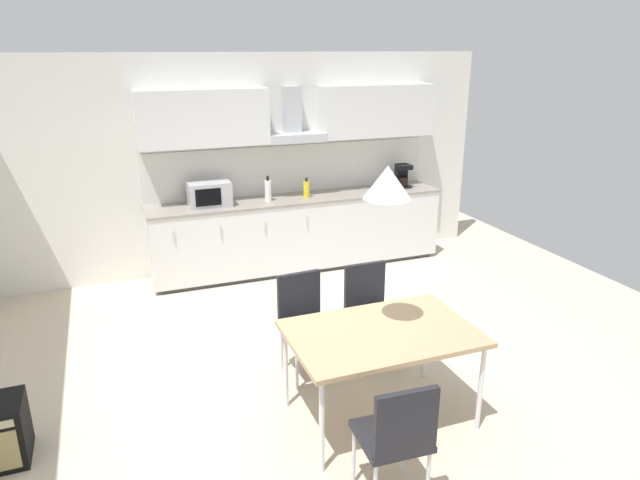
{
  "coord_description": "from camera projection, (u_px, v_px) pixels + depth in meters",
  "views": [
    {
      "loc": [
        -1.43,
        -3.91,
        2.65
      ],
      "look_at": [
        0.3,
        0.64,
        1.0
      ],
      "focal_mm": 32.0,
      "sensor_mm": 36.0,
      "label": 1
    }
  ],
  "objects": [
    {
      "name": "chair_near_left",
      "position": [
        398.0,
        433.0,
        3.31
      ],
      "size": [
        0.42,
        0.42,
        0.87
      ],
      "color": "black",
      "rests_on": "ground_plane"
    },
    {
      "name": "ground_plane",
      "position": [
        313.0,
        380.0,
        4.8
      ],
      "size": [
        8.2,
        8.38,
        0.02
      ],
      "primitive_type": "cube",
      "color": "beige"
    },
    {
      "name": "chair_far_left",
      "position": [
        304.0,
        314.0,
        4.77
      ],
      "size": [
        0.43,
        0.43,
        0.87
      ],
      "color": "black",
      "rests_on": "ground_plane"
    },
    {
      "name": "upper_wall_cabinets",
      "position": [
        294.0,
        115.0,
        6.76
      ],
      "size": [
        3.62,
        0.4,
        0.64
      ],
      "color": "silver"
    },
    {
      "name": "bottle_white",
      "position": [
        268.0,
        190.0,
        6.75
      ],
      "size": [
        0.08,
        0.08,
        0.3
      ],
      "color": "white",
      "rests_on": "kitchen_counter"
    },
    {
      "name": "bottle_yellow",
      "position": [
        307.0,
        189.0,
        6.92
      ],
      "size": [
        0.08,
        0.08,
        0.24
      ],
      "color": "yellow",
      "rests_on": "kitchen_counter"
    },
    {
      "name": "wall_back",
      "position": [
        232.0,
        165.0,
        6.89
      ],
      "size": [
        6.56,
        0.1,
        2.6
      ],
      "primitive_type": "cube",
      "color": "silver",
      "rests_on": "ground_plane"
    },
    {
      "name": "coffee_maker",
      "position": [
        402.0,
        176.0,
        7.42
      ],
      "size": [
        0.18,
        0.19,
        0.3
      ],
      "color": "black",
      "rests_on": "kitchen_counter"
    },
    {
      "name": "kitchen_counter",
      "position": [
        299.0,
        232.0,
        7.1
      ],
      "size": [
        3.64,
        0.62,
        0.91
      ],
      "color": "#333333",
      "rests_on": "ground_plane"
    },
    {
      "name": "pendant_lamp",
      "position": [
        388.0,
        182.0,
        3.73
      ],
      "size": [
        0.32,
        0.32,
        0.22
      ],
      "primitive_type": "cone",
      "color": "silver"
    },
    {
      "name": "microwave",
      "position": [
        209.0,
        194.0,
        6.55
      ],
      "size": [
        0.48,
        0.35,
        0.28
      ],
      "color": "#ADADB2",
      "rests_on": "kitchen_counter"
    },
    {
      "name": "chair_far_right",
      "position": [
        369.0,
        303.0,
        4.97
      ],
      "size": [
        0.4,
        0.4,
        0.87
      ],
      "color": "black",
      "rests_on": "ground_plane"
    },
    {
      "name": "backsplash_tile",
      "position": [
        291.0,
        169.0,
        7.11
      ],
      "size": [
        3.62,
        0.02,
        0.59
      ],
      "primitive_type": "cube",
      "color": "silver",
      "rests_on": "kitchen_counter"
    },
    {
      "name": "dining_table",
      "position": [
        382.0,
        337.0,
        4.09
      ],
      "size": [
        1.34,
        0.89,
        0.73
      ],
      "color": "tan",
      "rests_on": "ground_plane"
    }
  ]
}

